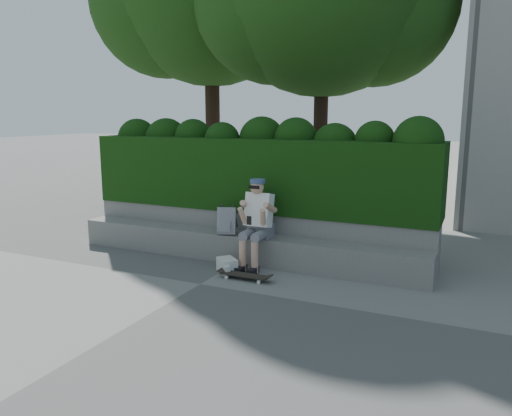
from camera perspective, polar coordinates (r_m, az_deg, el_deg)
The scene contains 8 objects.
ground at distance 7.14m, azimuth -6.38°, elevation -8.64°, with size 80.00×80.00×0.00m, color slate.
bench_ledge at distance 8.11m, azimuth -1.83°, elevation -4.51°, with size 6.00×0.45×0.45m, color gray.
planter_wall at distance 8.49m, azimuth -0.39°, elevation -2.77°, with size 6.00×0.50×0.75m, color gray.
hedge at distance 8.52m, azimuth 0.25°, elevation 3.95°, with size 6.00×1.00×1.20m, color black.
person at distance 7.66m, azimuth 0.14°, elevation -1.36°, with size 0.40×0.76×1.38m.
skateboard at distance 7.26m, azimuth -1.29°, elevation -7.70°, with size 0.73×0.19×0.08m.
backpack_plaid at distance 8.00m, azimuth -3.37°, elevation -1.48°, with size 0.30×0.16×0.43m, color #A7A7AB.
backpack_ground at distance 7.59m, azimuth -3.31°, elevation -6.55°, with size 0.33×0.23×0.21m, color silver.
Camera 1 is at (3.53, -5.73, 2.37)m, focal length 35.00 mm.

